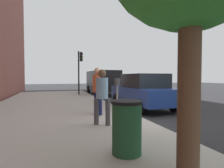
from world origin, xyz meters
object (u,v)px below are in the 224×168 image
object	(u,v)px
pedestrian_at_meter	(98,86)
parked_van_far	(102,81)
traffic_signal	(80,65)
parked_sedan_near	(143,91)
parking_meter	(117,88)
pedestrian_bystander	(102,93)
trash_bin	(127,127)

from	to	relation	value
pedestrian_at_meter	parked_van_far	distance (m)	10.07
pedestrian_at_meter	traffic_signal	bearing A→B (deg)	75.89
parked_van_far	traffic_signal	distance (m)	2.89
parked_sedan_near	traffic_signal	size ratio (longest dim) A/B	1.23
parking_meter	traffic_signal	distance (m)	8.63
traffic_signal	parked_sedan_near	bearing A→B (deg)	-162.09
parked_van_far	traffic_signal	world-z (taller)	traffic_signal
pedestrian_bystander	trash_bin	world-z (taller)	pedestrian_bystander
pedestrian_bystander	parked_sedan_near	distance (m)	4.32
pedestrian_bystander	parking_meter	bearing A→B (deg)	-1.74
parked_van_far	trash_bin	distance (m)	13.86
pedestrian_at_meter	pedestrian_bystander	world-z (taller)	pedestrian_at_meter
pedestrian_bystander	traffic_signal	world-z (taller)	traffic_signal
pedestrian_at_meter	pedestrian_bystander	xyz separation A→B (m)	(-1.61, 0.26, -0.11)
parked_van_far	trash_bin	xyz separation A→B (m)	(-13.50, 3.07, -0.60)
pedestrian_bystander	parked_sedan_near	world-z (taller)	pedestrian_bystander
parked_sedan_near	parked_van_far	world-z (taller)	parked_van_far
pedestrian_at_meter	traffic_signal	size ratio (longest dim) A/B	0.51
pedestrian_at_meter	trash_bin	world-z (taller)	pedestrian_at_meter
parked_sedan_near	trash_bin	size ratio (longest dim) A/B	4.40
parking_meter	pedestrian_bystander	distance (m)	1.84
parked_van_far	traffic_signal	bearing A→B (deg)	119.40
pedestrian_at_meter	trash_bin	distance (m)	3.87
pedestrian_at_meter	parked_sedan_near	distance (m)	3.13
pedestrian_at_meter	traffic_signal	distance (m)	8.55
pedestrian_at_meter	parked_sedan_near	xyz separation A→B (m)	(1.50, -2.72, -0.35)
parking_meter	pedestrian_at_meter	xyz separation A→B (m)	(0.08, 0.77, 0.08)
parked_sedan_near	trash_bin	distance (m)	6.14
parking_meter	pedestrian_bystander	bearing A→B (deg)	146.06
parking_meter	pedestrian_at_meter	bearing A→B (deg)	83.82
parked_van_far	trash_bin	size ratio (longest dim) A/B	5.17
parked_van_far	pedestrian_at_meter	bearing A→B (deg)	164.31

